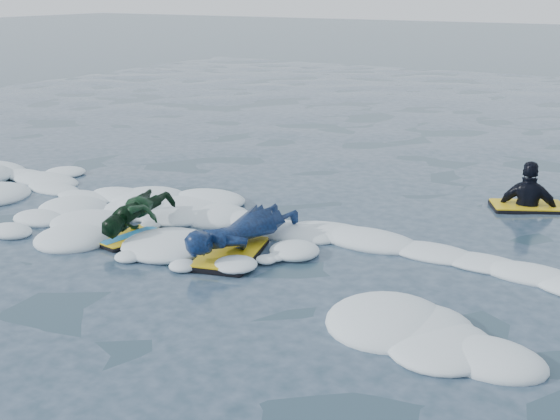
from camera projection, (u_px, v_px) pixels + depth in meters
The scene contains 5 objects.
ground at pixel (214, 269), 8.17m from camera, with size 120.00×120.00×0.00m, color #1A373F.
foam_band at pixel (261, 243), 9.02m from camera, with size 12.00×3.10×0.30m, color white, non-canonical shape.
prone_woman_unit at pixel (241, 233), 8.64m from camera, with size 0.95×1.87×0.47m.
prone_child_unit at pixel (138, 217), 9.18m from camera, with size 0.83×1.40×0.52m.
waiting_rider_unit at pixel (527, 213), 10.37m from camera, with size 1.20×0.99×1.58m.
Camera 1 is at (4.51, -6.13, 3.15)m, focal length 45.00 mm.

